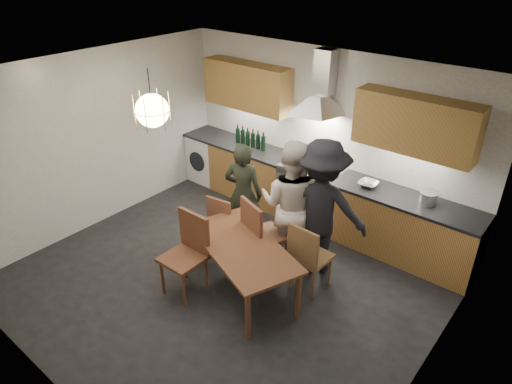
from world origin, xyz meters
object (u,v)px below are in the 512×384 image
Objects in this scene: person_right at (321,208)px; stock_pot at (428,198)px; person_left at (243,194)px; mixing_bowl at (368,184)px; dining_table at (242,251)px; chair_back_left at (223,219)px; chair_front at (188,248)px; person_mid at (291,204)px; wine_bottles at (250,137)px.

person_right reaches higher than stock_pot.
mixing_bowl is at bearing -163.37° from person_left.
mixing_bowl reaches higher than dining_table.
chair_back_left is 0.92m from chair_front.
chair_front is at bearing -116.69° from mixing_bowl.
chair_front is 1.43m from person_mid.
person_left is 2.45m from stock_pot.
person_right reaches higher than person_mid.
stock_pot reaches higher than dining_table.
chair_back_left is at bearing -63.20° from wine_bottles.
dining_table is at bearing 35.11° from chair_front.
person_left is (-0.20, 1.25, 0.15)m from chair_front.
mixing_bowl is at bearing -1.22° from wine_bottles.
person_mid reaches higher than chair_back_left.
person_mid is 0.96× the size of person_right.
mixing_bowl is 0.81m from stock_pot.
person_right reaches higher than mixing_bowl.
wine_bottles is at bearing -179.88° from stock_pot.
dining_table is at bearing -108.00° from mixing_bowl.
chair_back_left is 1.40m from person_right.
stock_pot is (1.44, 1.98, 0.38)m from dining_table.
wine_bottles is (-0.75, 1.48, 0.56)m from chair_back_left.
person_mid is (0.08, 0.87, 0.28)m from dining_table.
person_right is (1.19, 0.12, 0.16)m from person_left.
mixing_bowl is (1.41, 1.43, 0.44)m from chair_back_left.
chair_front is 0.70× the size of person_left.
person_left is (-0.74, 0.87, 0.16)m from dining_table.
wine_bottles is (-0.80, 1.10, 0.30)m from person_left.
stock_pot is (1.35, 1.11, 0.10)m from person_mid.
person_right is (0.99, 1.37, 0.32)m from chair_front.
dining_table is 1.70× the size of chair_front.
person_left reaches higher than mixing_bowl.
chair_front is (-0.54, -0.38, 0.00)m from dining_table.
wine_bottles is at bearing 148.86° from dining_table.
mixing_bowl is 2.16m from wine_bottles.
person_mid is at bearing 158.99° from person_left.
person_right is (0.37, 0.11, 0.03)m from person_mid.
wine_bottles reaches higher than stock_pot.
person_right is at bearing 86.29° from dining_table.
mixing_bowl is at bearing -131.88° from person_mid.
wine_bottles is (-2.16, 0.05, 0.12)m from mixing_bowl.
chair_front is 0.57× the size of person_right.
chair_back_left is 1.38× the size of wine_bottles.
dining_table is 2.88× the size of wine_bottles.
dining_table is 1.18× the size of person_left.
chair_back_left reaches higher than dining_table.
chair_front is 1.72m from person_right.
person_left is 2.44× the size of wine_bottles.
stock_pot is at bearing -153.93° from chair_back_left.
dining_table is 0.97× the size of person_right.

